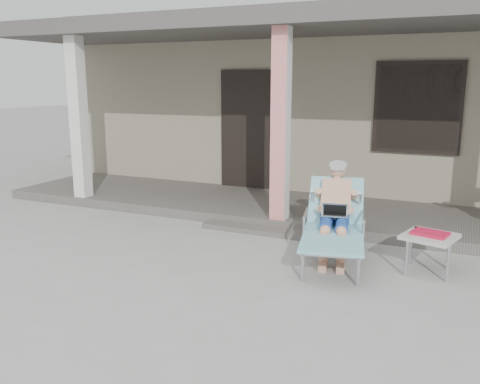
% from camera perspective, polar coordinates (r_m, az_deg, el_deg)
% --- Properties ---
extents(ground, '(60.00, 60.00, 0.00)m').
position_cam_1_polar(ground, '(5.40, -3.40, -10.03)').
color(ground, '#9E9E99').
rests_on(ground, ground).
extents(house, '(10.40, 5.40, 3.30)m').
position_cam_1_polar(house, '(11.17, 12.16, 10.09)').
color(house, gray).
rests_on(house, ground).
extents(porch_deck, '(10.00, 2.00, 0.15)m').
position_cam_1_polar(porch_deck, '(8.03, 6.44, -2.00)').
color(porch_deck, '#605B56').
rests_on(porch_deck, ground).
extents(porch_overhang, '(10.00, 2.30, 2.85)m').
position_cam_1_polar(porch_overhang, '(7.76, 6.82, 17.69)').
color(porch_overhang, silver).
rests_on(porch_overhang, porch_deck).
extents(porch_step, '(2.00, 0.30, 0.07)m').
position_cam_1_polar(porch_step, '(6.99, 3.57, -4.45)').
color(porch_step, '#605B56').
rests_on(porch_step, ground).
extents(lounger, '(0.98, 1.82, 1.14)m').
position_cam_1_polar(lounger, '(6.02, 10.65, -0.84)').
color(lounger, '#B7B7BC').
rests_on(lounger, ground).
extents(side_table, '(0.63, 0.63, 0.46)m').
position_cam_1_polar(side_table, '(5.88, 20.52, -4.90)').
color(side_table, '#B7B7B2').
rests_on(side_table, ground).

